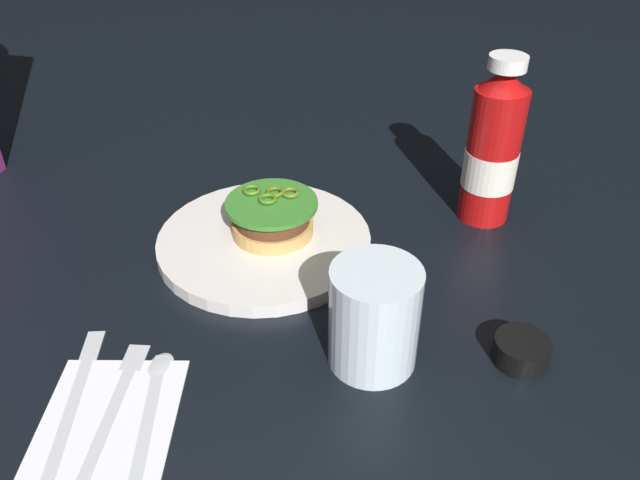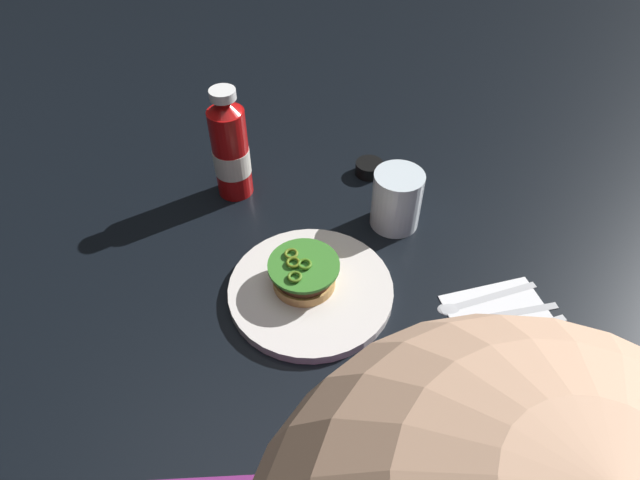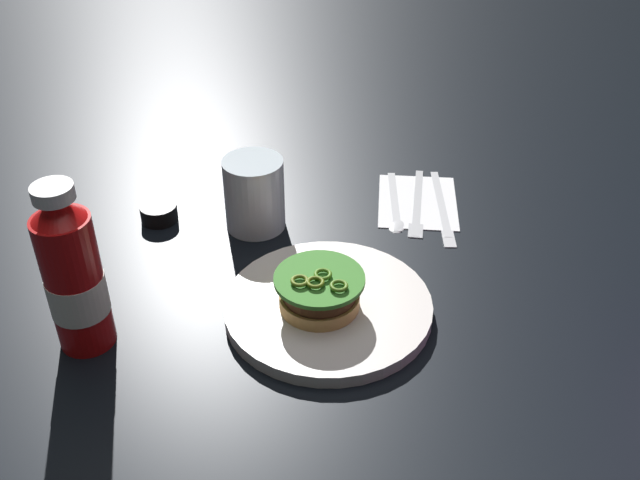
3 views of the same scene
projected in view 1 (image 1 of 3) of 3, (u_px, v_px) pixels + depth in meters
name	position (u px, v px, depth m)	size (l,w,h in m)	color
ground_plane	(284.00, 286.00, 0.73)	(3.00, 3.00, 0.00)	black
dinner_plate	(264.00, 242.00, 0.79)	(0.27, 0.27, 0.02)	silver
burger_sandwich	(272.00, 217.00, 0.78)	(0.11, 0.11, 0.05)	tan
ketchup_bottle	(493.00, 150.00, 0.80)	(0.07, 0.07, 0.22)	#B30E0F
water_glass	(374.00, 317.00, 0.61)	(0.09, 0.09, 0.11)	silver
condiment_cup	(521.00, 350.00, 0.63)	(0.06, 0.06, 0.03)	black
napkin	(107.00, 424.00, 0.57)	(0.16, 0.12, 0.00)	white
spoon_utensil	(152.00, 398.00, 0.59)	(0.17, 0.06, 0.00)	silver
fork_utensil	(113.00, 405.00, 0.58)	(0.20, 0.05, 0.00)	silver
butter_knife	(73.00, 398.00, 0.59)	(0.21, 0.07, 0.00)	silver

